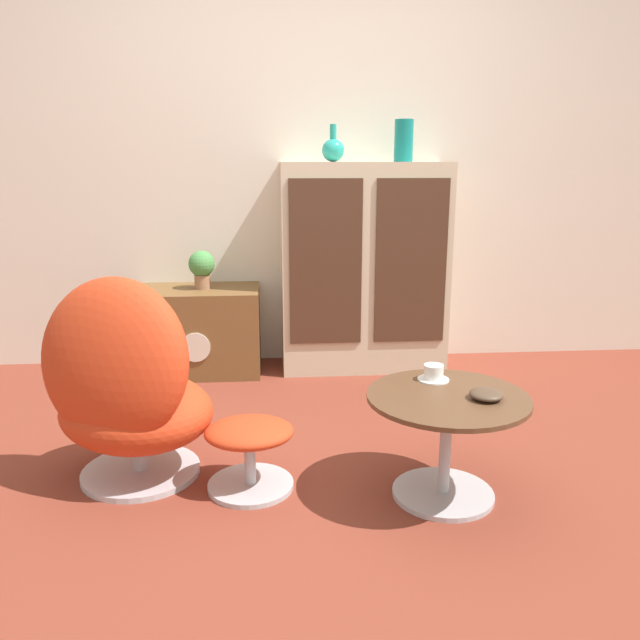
{
  "coord_description": "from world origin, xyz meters",
  "views": [
    {
      "loc": [
        -0.26,
        -2.23,
        1.25
      ],
      "look_at": [
        -0.04,
        0.52,
        0.55
      ],
      "focal_mm": 35.0,
      "sensor_mm": 36.0,
      "label": 1
    }
  ],
  "objects": [
    {
      "name": "ottoman",
      "position": [
        -0.35,
        0.02,
        0.19
      ],
      "size": [
        0.35,
        0.34,
        0.28
      ],
      "color": "#B7B7BC",
      "rests_on": "ground_plane"
    },
    {
      "name": "vase_inner_left",
      "position": [
        0.53,
        1.5,
        1.37
      ],
      "size": [
        0.11,
        0.11,
        0.24
      ],
      "color": "#147A75",
      "rests_on": "sideboard"
    },
    {
      "name": "tv_console",
      "position": [
        -0.7,
        1.47,
        0.26
      ],
      "size": [
        0.73,
        0.45,
        0.52
      ],
      "color": "brown",
      "rests_on": "ground_plane"
    },
    {
      "name": "teacup",
      "position": [
        0.37,
        0.06,
        0.44
      ],
      "size": [
        0.12,
        0.12,
        0.06
      ],
      "color": "white",
      "rests_on": "coffee_table"
    },
    {
      "name": "egg_chair",
      "position": [
        -0.83,
        0.11,
        0.39
      ],
      "size": [
        0.81,
        0.78,
        0.86
      ],
      "color": "#B7B7BC",
      "rests_on": "ground_plane"
    },
    {
      "name": "bowl",
      "position": [
        0.51,
        -0.16,
        0.43
      ],
      "size": [
        0.12,
        0.12,
        0.04
      ],
      "color": "#4C3828",
      "rests_on": "coffee_table"
    },
    {
      "name": "sideboard",
      "position": [
        0.3,
        1.49,
        0.63
      ],
      "size": [
        0.99,
        0.41,
        1.25
      ],
      "color": "beige",
      "rests_on": "ground_plane"
    },
    {
      "name": "ground_plane",
      "position": [
        0.0,
        0.0,
        0.0
      ],
      "size": [
        12.0,
        12.0,
        0.0
      ],
      "primitive_type": "plane",
      "color": "brown"
    },
    {
      "name": "vase_leftmost",
      "position": [
        0.12,
        1.5,
        1.32
      ],
      "size": [
        0.13,
        0.13,
        0.21
      ],
      "color": "teal",
      "rests_on": "sideboard"
    },
    {
      "name": "potted_plant",
      "position": [
        -0.66,
        1.47,
        0.65
      ],
      "size": [
        0.16,
        0.16,
        0.23
      ],
      "color": "#996B4C",
      "rests_on": "tv_console"
    },
    {
      "name": "wall_back",
      "position": [
        0.0,
        1.72,
        1.3
      ],
      "size": [
        6.4,
        0.06,
        2.6
      ],
      "color": "silver",
      "rests_on": "ground_plane"
    },
    {
      "name": "coffee_table",
      "position": [
        0.39,
        -0.11,
        0.27
      ],
      "size": [
        0.6,
        0.6,
        0.41
      ],
      "color": "#B7B7BC",
      "rests_on": "ground_plane"
    }
  ]
}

